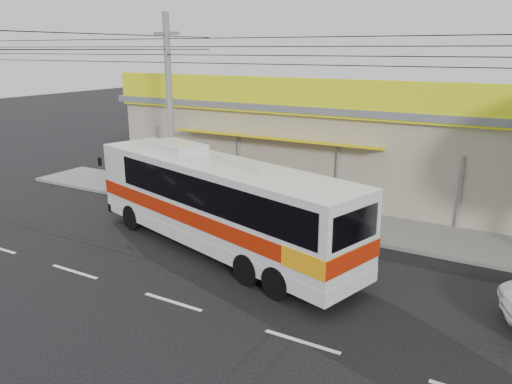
{
  "coord_description": "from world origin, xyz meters",
  "views": [
    {
      "loc": [
        8.33,
        -12.33,
        6.88
      ],
      "look_at": [
        0.13,
        2.0,
        2.13
      ],
      "focal_mm": 35.0,
      "sensor_mm": 36.0,
      "label": 1
    }
  ],
  "objects_px": {
    "motorbike_dark": "(169,186)",
    "utility_pole": "(167,49)",
    "coach_bus": "(221,200)",
    "motorbike_red": "(234,186)"
  },
  "relations": [
    {
      "from": "motorbike_red",
      "to": "utility_pole",
      "type": "xyz_separation_m",
      "value": [
        -1.58,
        -2.46,
        6.14
      ]
    },
    {
      "from": "coach_bus",
      "to": "motorbike_dark",
      "type": "bearing_deg",
      "value": 161.03
    },
    {
      "from": "coach_bus",
      "to": "utility_pole",
      "type": "distance_m",
      "value": 7.34
    },
    {
      "from": "motorbike_red",
      "to": "utility_pole",
      "type": "bearing_deg",
      "value": 133.13
    },
    {
      "from": "motorbike_dark",
      "to": "utility_pole",
      "type": "height_order",
      "value": "utility_pole"
    },
    {
      "from": "coach_bus",
      "to": "motorbike_red",
      "type": "height_order",
      "value": "coach_bus"
    },
    {
      "from": "motorbike_red",
      "to": "coach_bus",
      "type": "bearing_deg",
      "value": -165.92
    },
    {
      "from": "motorbike_red",
      "to": "motorbike_dark",
      "type": "height_order",
      "value": "motorbike_red"
    },
    {
      "from": "coach_bus",
      "to": "utility_pole",
      "type": "bearing_deg",
      "value": 163.0
    },
    {
      "from": "utility_pole",
      "to": "motorbike_dark",
      "type": "bearing_deg",
      "value": 137.81
    }
  ]
}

